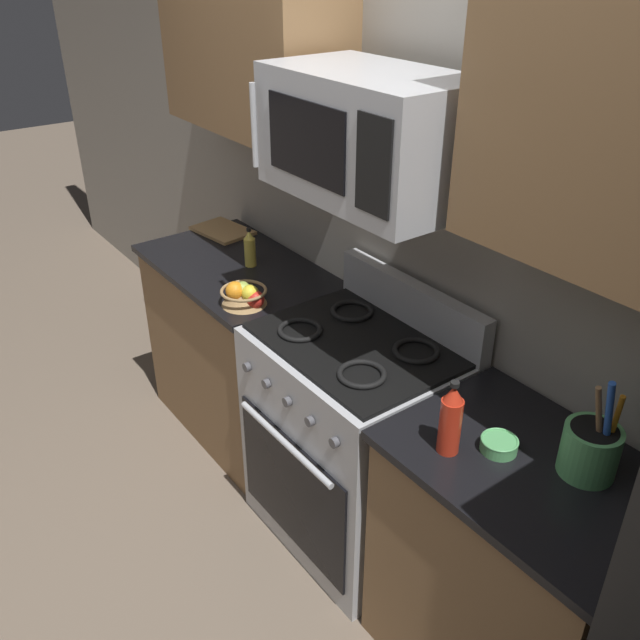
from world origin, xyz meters
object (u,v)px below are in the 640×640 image
range_oven (354,438)px  cutting_board (223,230)px  fruit_basket (244,294)px  prep_bowl (499,444)px  apple_loose (255,299)px  microwave (370,135)px  utensil_crock (591,449)px  bottle_oil (250,249)px  bottle_hot_sauce (451,420)px

range_oven → cutting_board: bearing=173.5°
fruit_basket → prep_bowl: (1.22, 0.13, -0.02)m
apple_loose → microwave: bearing=19.8°
utensil_crock → cutting_board: size_ratio=1.12×
utensil_crock → bottle_oil: size_ratio=1.83×
apple_loose → bottle_oil: 0.41m
fruit_basket → range_oven: bearing=17.6°
fruit_basket → cutting_board: 0.80m
cutting_board → apple_loose: bearing=-20.1°
fruit_basket → cutting_board: bearing=157.1°
range_oven → utensil_crock: 1.04m
apple_loose → utensil_crock: bearing=9.7°
apple_loose → cutting_board: (-0.79, 0.29, -0.03)m
cutting_board → bottle_oil: (0.43, -0.09, 0.07)m
range_oven → microwave: (-0.00, 0.03, 1.20)m
bottle_oil → prep_bowl: bottle_oil is taller
utensil_crock → prep_bowl: size_ratio=3.02×
microwave → apple_loose: size_ratio=9.74×
apple_loose → cutting_board: bearing=159.9°
range_oven → fruit_basket: size_ratio=5.71×
apple_loose → bottle_oil: bearing=151.6°
microwave → bottle_oil: size_ratio=3.90×
microwave → utensil_crock: 1.13m
utensil_crock → fruit_basket: bearing=-169.8°
cutting_board → bottle_hot_sauce: bottle_hot_sauce is taller
microwave → apple_loose: (-0.47, -0.17, -0.73)m
range_oven → bottle_hot_sauce: 0.83m
apple_loose → prep_bowl: apple_loose is taller
fruit_basket → apple_loose: fruit_basket is taller
cutting_board → bottle_hot_sauce: size_ratio=1.24×
bottle_oil → prep_bowl: size_ratio=1.65×
bottle_oil → bottle_hot_sauce: (1.44, -0.20, 0.03)m
cutting_board → range_oven: bearing=-6.5°
range_oven → bottle_hot_sauce: size_ratio=4.52×
range_oven → fruit_basket: (-0.52, -0.17, 0.48)m
bottle_oil → bottle_hot_sauce: size_ratio=0.75×
range_oven → fruit_basket: bearing=-162.4°
bottle_hot_sauce → prep_bowl: 0.17m
range_oven → cutting_board: range_oven is taller
bottle_hot_sauce → bottle_oil: bearing=172.0°
prep_bowl → fruit_basket: bearing=-173.8°
microwave → apple_loose: bearing=-160.2°
range_oven → prep_bowl: 0.83m
bottle_hot_sauce → prep_bowl: (0.09, 0.12, -0.09)m
utensil_crock → cutting_board: (-2.16, 0.05, -0.07)m
bottle_oil → prep_bowl: bearing=-3.1°
microwave → bottle_hot_sauce: (0.61, -0.18, -0.65)m
prep_bowl → bottle_oil: bearing=176.9°
microwave → prep_bowl: bearing=-4.9°
utensil_crock → bottle_oil: (-1.73, -0.04, -0.00)m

